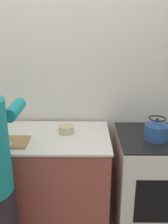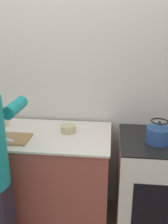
# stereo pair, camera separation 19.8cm
# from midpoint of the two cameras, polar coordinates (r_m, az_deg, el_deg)

# --- Properties ---
(wall_back) EXTENTS (8.00, 0.05, 2.60)m
(wall_back) POSITION_cam_midpoint_polar(r_m,az_deg,el_deg) (2.44, -8.07, 6.42)
(wall_back) COLOR silver
(wall_back) RESTS_ON ground_plane
(counter) EXTENTS (1.72, 0.68, 0.93)m
(counter) POSITION_cam_midpoint_polar(r_m,az_deg,el_deg) (2.50, -17.76, -14.90)
(counter) COLOR #9E4C42
(counter) RESTS_ON ground_plane
(oven) EXTENTS (0.70, 0.64, 0.93)m
(oven) POSITION_cam_midpoint_polar(r_m,az_deg,el_deg) (2.44, 13.52, -15.42)
(oven) COLOR silver
(oven) RESTS_ON ground_plane
(cutting_board) EXTENTS (0.40, 0.22, 0.02)m
(cutting_board) POSITION_cam_midpoint_polar(r_m,az_deg,el_deg) (2.16, -20.43, -6.50)
(cutting_board) COLOR #A87A4C
(cutting_board) RESTS_ON counter
(knife) EXTENTS (0.23, 0.13, 0.01)m
(knife) POSITION_cam_midpoint_polar(r_m,az_deg,el_deg) (2.14, -21.23, -6.41)
(knife) COLOR silver
(knife) RESTS_ON cutting_board
(kettle) EXTENTS (0.20, 0.20, 0.19)m
(kettle) POSITION_cam_midpoint_polar(r_m,az_deg,el_deg) (2.12, 13.67, -4.12)
(kettle) COLOR #284C8C
(kettle) RESTS_ON oven
(bowl_mixing) EXTENTS (0.13, 0.13, 0.07)m
(bowl_mixing) POSITION_cam_midpoint_polar(r_m,az_deg,el_deg) (2.21, -6.65, -4.03)
(bowl_mixing) COLOR #C6B789
(bowl_mixing) RESTS_ON counter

